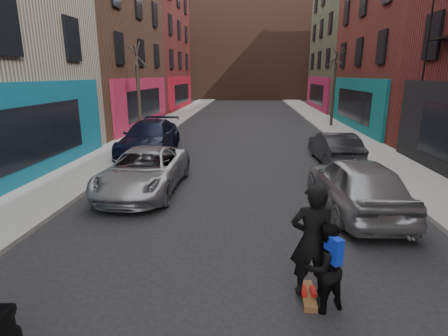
% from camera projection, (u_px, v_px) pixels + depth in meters
% --- Properties ---
extents(sidewalk_left, '(2.50, 84.00, 0.13)m').
position_uv_depth(sidewalk_left, '(180.00, 115.00, 32.37)').
color(sidewalk_left, gray).
rests_on(sidewalk_left, ground).
extents(sidewalk_right, '(2.50, 84.00, 0.13)m').
position_uv_depth(sidewalk_right, '(317.00, 117.00, 31.48)').
color(sidewalk_right, gray).
rests_on(sidewalk_right, ground).
extents(building_far, '(40.00, 10.00, 14.00)m').
position_uv_depth(building_far, '(249.00, 53.00, 55.17)').
color(building_far, '#47281E').
rests_on(building_far, ground).
extents(tree_left_far, '(2.00, 2.00, 6.50)m').
position_uv_depth(tree_left_far, '(138.00, 81.00, 19.94)').
color(tree_left_far, black).
rests_on(tree_left_far, sidewalk_left).
extents(tree_right_far, '(2.00, 2.00, 6.80)m').
position_uv_depth(tree_right_far, '(335.00, 77.00, 24.81)').
color(tree_right_far, black).
rests_on(tree_right_far, sidewalk_right).
extents(parked_left_far, '(2.32, 4.96, 1.37)m').
position_uv_depth(parked_left_far, '(144.00, 170.00, 11.46)').
color(parked_left_far, gray).
rests_on(parked_left_far, ground).
extents(parked_left_end, '(2.20, 5.40, 1.57)m').
position_uv_depth(parked_left_end, '(150.00, 137.00, 16.89)').
color(parked_left_end, black).
rests_on(parked_left_end, ground).
extents(parked_right_far, '(2.15, 4.74, 1.58)m').
position_uv_depth(parked_right_far, '(356.00, 184.00, 9.69)').
color(parked_right_far, gray).
rests_on(parked_right_far, ground).
extents(parked_right_end, '(1.65, 4.14, 1.34)m').
position_uv_depth(parked_right_end, '(334.00, 147.00, 15.15)').
color(parked_right_end, black).
rests_on(parked_right_end, ground).
extents(skateboard, '(0.25, 0.81, 0.10)m').
position_uv_depth(skateboard, '(308.00, 296.00, 6.01)').
color(skateboard, brown).
rests_on(skateboard, ground).
extents(skateboarder, '(0.73, 0.49, 1.97)m').
position_uv_depth(skateboarder, '(312.00, 241.00, 5.74)').
color(skateboarder, black).
rests_on(skateboarder, skateboard).
extents(pedestrian, '(0.90, 0.83, 1.50)m').
position_uv_depth(pedestrian, '(325.00, 267.00, 5.58)').
color(pedestrian, black).
rests_on(pedestrian, ground).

